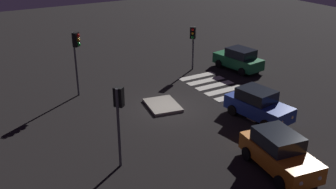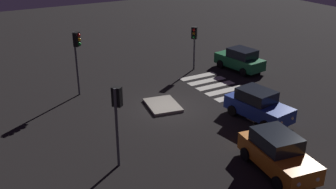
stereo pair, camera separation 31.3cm
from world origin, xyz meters
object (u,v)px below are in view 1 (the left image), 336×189
Objects in this scene: traffic_light_east at (193,38)px; traffic_light_north at (76,48)px; car_blue at (258,105)px; traffic_light_west at (119,107)px; car_green at (239,59)px; car_orange at (279,152)px; traffic_island at (163,105)px.

traffic_light_east is 0.80× the size of traffic_light_north.
traffic_light_west reaches higher than car_blue.
car_orange reaches higher than car_green.
car_green is 13.45m from traffic_light_north.
traffic_light_west reaches higher than car_green.
traffic_light_north reaches higher than traffic_light_east.
car_blue reaches higher than traffic_island.
traffic_island is at bearing 3.57° from traffic_light_west.
car_orange is 7.98m from traffic_light_west.
traffic_island is 0.80× the size of traffic_light_east.
traffic_light_east is at bearing -48.54° from traffic_island.
car_blue is 1.21× the size of traffic_light_east.
traffic_light_north is (4.60, 4.04, 3.33)m from traffic_island.
traffic_light_north is at bearing 41.30° from traffic_island.
traffic_light_west is (-4.94, 5.19, 3.04)m from traffic_island.
traffic_light_north is 1.10× the size of traffic_light_west.
traffic_island is at bearing 1.78° from traffic_light_north.
traffic_light_north is (1.40, 13.14, 2.52)m from car_green.
car_green is 0.96× the size of car_orange.
car_blue is at bearing 35.98° from traffic_light_east.
traffic_light_north is at bearing -151.09° from car_orange.
car_green is at bearing 155.64° from car_orange.
car_green is (3.20, -9.10, 0.81)m from traffic_island.
traffic_island is 0.64× the size of car_orange.
traffic_island is 0.67× the size of car_green.
traffic_island is 0.71× the size of traffic_light_west.
traffic_light_north is at bearing 43.12° from traffic_light_west.
car_blue is 0.97× the size of car_orange.
traffic_light_east reaches higher than car_orange.
traffic_light_west is at bearing -115.60° from car_orange.
car_blue is 0.98× the size of traffic_light_north.
traffic_light_north reaches higher than traffic_island.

